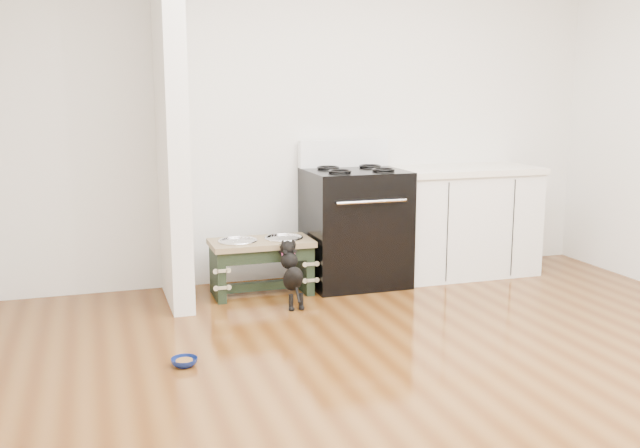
{
  "coord_description": "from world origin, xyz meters",
  "views": [
    {
      "loc": [
        -1.75,
        -3.08,
        1.54
      ],
      "look_at": [
        -0.16,
        1.79,
        0.58
      ],
      "focal_mm": 40.0,
      "sensor_mm": 36.0,
      "label": 1
    }
  ],
  "objects": [
    {
      "name": "room_shell",
      "position": [
        0.0,
        0.0,
        1.62
      ],
      "size": [
        5.0,
        5.0,
        5.0
      ],
      "color": "silver",
      "rests_on": "ground"
    },
    {
      "name": "ground",
      "position": [
        0.0,
        0.0,
        0.0
      ],
      "size": [
        5.0,
        5.0,
        0.0
      ],
      "primitive_type": "plane",
      "color": "#4D290D",
      "rests_on": "ground"
    },
    {
      "name": "puppy",
      "position": [
        -0.4,
        1.72,
        0.26
      ],
      "size": [
        0.13,
        0.4,
        0.47
      ],
      "color": "black",
      "rests_on": "ground"
    },
    {
      "name": "floor_bowl",
      "position": [
        -1.3,
        0.79,
        0.02
      ],
      "size": [
        0.16,
        0.16,
        0.05
      ],
      "rotation": [
        0.0,
        0.0,
        0.07
      ],
      "color": "navy",
      "rests_on": "ground"
    },
    {
      "name": "dog_feeder",
      "position": [
        -0.54,
        2.08,
        0.3
      ],
      "size": [
        0.77,
        0.41,
        0.44
      ],
      "color": "black",
      "rests_on": "ground"
    },
    {
      "name": "partition_wall",
      "position": [
        -1.18,
        2.1,
        1.35
      ],
      "size": [
        0.15,
        0.8,
        2.7
      ],
      "primitive_type": "cube",
      "color": "silver",
      "rests_on": "ground"
    },
    {
      "name": "cabinet_run",
      "position": [
        1.23,
        2.18,
        0.45
      ],
      "size": [
        1.24,
        0.64,
        0.91
      ],
      "color": "white",
      "rests_on": "ground"
    },
    {
      "name": "oven_range",
      "position": [
        0.25,
        2.16,
        0.48
      ],
      "size": [
        0.76,
        0.69,
        1.14
      ],
      "color": "black",
      "rests_on": "ground"
    }
  ]
}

